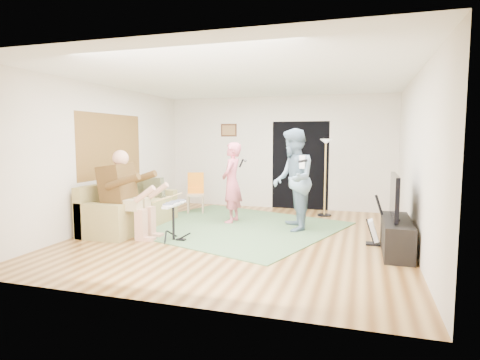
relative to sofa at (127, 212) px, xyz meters
name	(u,v)px	position (x,y,z in m)	size (l,w,h in m)	color
floor	(242,236)	(2.30, -0.01, -0.29)	(6.00, 6.00, 0.00)	brown
walls	(242,159)	(2.30, -0.01, 1.06)	(5.50, 6.00, 2.70)	beige
ceiling	(242,79)	(2.30, -0.01, 2.41)	(6.00, 6.00, 0.00)	white
window_blinds	(111,146)	(-0.45, 0.19, 1.26)	(2.05, 2.05, 0.00)	olive
doorway	(300,166)	(2.85, 2.98, 0.76)	(2.10, 2.10, 0.00)	black
picture_frame	(229,130)	(1.05, 2.98, 1.61)	(0.42, 0.03, 0.32)	#3F2314
area_rug	(232,226)	(1.89, 0.66, -0.28)	(3.70, 3.34, 0.02)	#476940
sofa	(127,212)	(0.00, 0.00, 0.00)	(0.89, 2.16, 0.87)	#96874B
drummer	(128,204)	(0.44, -0.65, 0.29)	(0.98, 0.55, 1.50)	#503616
drum_kit	(173,223)	(1.30, -0.65, 0.00)	(0.36, 0.64, 0.66)	black
singer	(232,183)	(1.78, 1.01, 0.52)	(0.59, 0.39, 1.62)	#D75D70
microphone	(241,163)	(1.98, 1.01, 0.92)	(0.06, 0.06, 0.24)	black
guitarist	(293,180)	(3.06, 0.71, 0.65)	(0.91, 0.71, 1.88)	#6D89A0
guitar_held	(304,162)	(3.26, 0.71, 0.99)	(0.12, 0.60, 0.26)	white
guitar_spare	(374,231)	(4.48, 0.05, -0.06)	(0.29, 0.26, 0.81)	black
torchiere_lamp	(325,163)	(3.50, 2.29, 0.86)	(0.30, 0.30, 1.69)	black
dining_chair	(196,198)	(0.65, 1.81, 0.03)	(0.50, 0.52, 0.91)	tan
tv_cabinet	(396,236)	(4.80, -0.29, -0.04)	(0.40, 1.40, 0.50)	black
television	(395,196)	(4.75, -0.29, 0.56)	(0.06, 1.07, 0.64)	black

